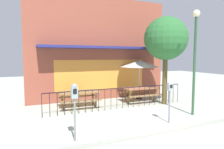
{
  "coord_description": "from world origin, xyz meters",
  "views": [
    {
      "loc": [
        -3.81,
        -5.76,
        2.37
      ],
      "look_at": [
        -0.21,
        2.54,
        1.54
      ],
      "focal_mm": 31.46,
      "sensor_mm": 36.0,
      "label": 1
    }
  ],
  "objects_px": {
    "patio_umbrella": "(139,64)",
    "street_tree": "(166,39)",
    "parking_meter_near": "(74,97)",
    "street_lamp": "(195,48)",
    "picnic_table_left": "(79,95)",
    "parking_meter_far": "(170,91)",
    "picnic_table_right": "(140,90)"
  },
  "relations": [
    {
      "from": "street_tree",
      "to": "street_lamp",
      "type": "bearing_deg",
      "value": -93.54
    },
    {
      "from": "street_lamp",
      "to": "parking_meter_far",
      "type": "bearing_deg",
      "value": -165.24
    },
    {
      "from": "picnic_table_left",
      "to": "patio_umbrella",
      "type": "relative_size",
      "value": 0.87
    },
    {
      "from": "picnic_table_left",
      "to": "picnic_table_right",
      "type": "height_order",
      "value": "same"
    },
    {
      "from": "picnic_table_left",
      "to": "patio_umbrella",
      "type": "xyz_separation_m",
      "value": [
        3.57,
        0.56,
        1.36
      ]
    },
    {
      "from": "picnic_table_right",
      "to": "parking_meter_far",
      "type": "distance_m",
      "value": 3.36
    },
    {
      "from": "patio_umbrella",
      "to": "street_tree",
      "type": "xyz_separation_m",
      "value": [
        0.54,
        -1.53,
        1.25
      ]
    },
    {
      "from": "parking_meter_near",
      "to": "parking_meter_far",
      "type": "relative_size",
      "value": 1.08
    },
    {
      "from": "picnic_table_left",
      "to": "parking_meter_near",
      "type": "bearing_deg",
      "value": -105.73
    },
    {
      "from": "parking_meter_near",
      "to": "street_lamp",
      "type": "xyz_separation_m",
      "value": [
        4.97,
        0.57,
        1.45
      ]
    },
    {
      "from": "street_tree",
      "to": "parking_meter_near",
      "type": "bearing_deg",
      "value": -153.56
    },
    {
      "from": "patio_umbrella",
      "to": "street_tree",
      "type": "relative_size",
      "value": 0.5
    },
    {
      "from": "patio_umbrella",
      "to": "street_lamp",
      "type": "distance_m",
      "value": 3.6
    },
    {
      "from": "picnic_table_left",
      "to": "parking_meter_far",
      "type": "relative_size",
      "value": 1.24
    },
    {
      "from": "street_tree",
      "to": "street_lamp",
      "type": "xyz_separation_m",
      "value": [
        -0.12,
        -1.97,
        -0.51
      ]
    },
    {
      "from": "picnic_table_left",
      "to": "street_tree",
      "type": "relative_size",
      "value": 0.43
    },
    {
      "from": "picnic_table_left",
      "to": "parking_meter_far",
      "type": "distance_m",
      "value": 4.18
    },
    {
      "from": "street_tree",
      "to": "picnic_table_left",
      "type": "bearing_deg",
      "value": 166.7
    },
    {
      "from": "parking_meter_near",
      "to": "picnic_table_left",
      "type": "bearing_deg",
      "value": 74.27
    },
    {
      "from": "street_lamp",
      "to": "street_tree",
      "type": "bearing_deg",
      "value": 86.46
    },
    {
      "from": "picnic_table_left",
      "to": "patio_umbrella",
      "type": "height_order",
      "value": "patio_umbrella"
    },
    {
      "from": "picnic_table_left",
      "to": "parking_meter_far",
      "type": "height_order",
      "value": "parking_meter_far"
    },
    {
      "from": "parking_meter_far",
      "to": "street_tree",
      "type": "relative_size",
      "value": 0.35
    },
    {
      "from": "parking_meter_near",
      "to": "street_lamp",
      "type": "relative_size",
      "value": 0.39
    },
    {
      "from": "picnic_table_right",
      "to": "picnic_table_left",
      "type": "bearing_deg",
      "value": 177.83
    },
    {
      "from": "street_tree",
      "to": "street_lamp",
      "type": "height_order",
      "value": "street_tree"
    },
    {
      "from": "patio_umbrella",
      "to": "parking_meter_far",
      "type": "height_order",
      "value": "patio_umbrella"
    },
    {
      "from": "parking_meter_far",
      "to": "picnic_table_right",
      "type": "bearing_deg",
      "value": 76.66
    },
    {
      "from": "parking_meter_far",
      "to": "street_lamp",
      "type": "height_order",
      "value": "street_lamp"
    },
    {
      "from": "patio_umbrella",
      "to": "street_lamp",
      "type": "relative_size",
      "value": 0.52
    },
    {
      "from": "parking_meter_near",
      "to": "street_tree",
      "type": "bearing_deg",
      "value": 26.44
    },
    {
      "from": "picnic_table_left",
      "to": "street_tree",
      "type": "bearing_deg",
      "value": -13.3
    }
  ]
}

